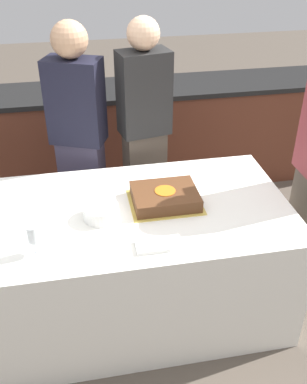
% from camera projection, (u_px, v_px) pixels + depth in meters
% --- Properties ---
extents(ground_plane, '(14.00, 14.00, 0.00)m').
position_uv_depth(ground_plane, '(143.00, 305.00, 2.94)').
color(ground_plane, brown).
extents(back_counter, '(4.40, 0.58, 0.92)m').
position_uv_depth(back_counter, '(113.00, 138.00, 3.99)').
color(back_counter, '#5B2D1E').
rests_on(back_counter, ground_plane).
extents(dining_table, '(1.69, 0.99, 0.77)m').
position_uv_depth(dining_table, '(142.00, 260.00, 2.73)').
color(dining_table, white).
rests_on(dining_table, ground_plane).
extents(cake, '(0.41, 0.33, 0.08)m').
position_uv_depth(cake, '(165.00, 197.00, 2.56)').
color(cake, gold).
rests_on(cake, dining_table).
extents(plate_stack, '(0.19, 0.19, 0.08)m').
position_uv_depth(plate_stack, '(101.00, 212.00, 2.43)').
color(plate_stack, white).
rests_on(plate_stack, dining_table).
extents(wine_glass, '(0.06, 0.06, 0.16)m').
position_uv_depth(wine_glass, '(33.00, 235.00, 2.14)').
color(wine_glass, white).
rests_on(wine_glass, dining_table).
extents(side_plate_near_cake, '(0.22, 0.22, 0.00)m').
position_uv_depth(side_plate_near_cake, '(140.00, 175.00, 2.84)').
color(side_plate_near_cake, white).
rests_on(side_plate_near_cake, dining_table).
extents(utensil_pile, '(0.17, 0.11, 0.02)m').
position_uv_depth(utensil_pile, '(152.00, 246.00, 2.23)').
color(utensil_pile, white).
rests_on(utensil_pile, dining_table).
extents(person_cutting_cake, '(0.36, 0.26, 1.66)m').
position_uv_depth(person_cutting_cake, '(145.00, 135.00, 3.09)').
color(person_cutting_cake, '#4C4238').
rests_on(person_cutting_cake, ground_plane).
extents(person_standing_back, '(0.40, 0.32, 1.65)m').
position_uv_depth(person_standing_back, '(79.00, 140.00, 3.01)').
color(person_standing_back, '#383347').
rests_on(person_standing_back, ground_plane).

